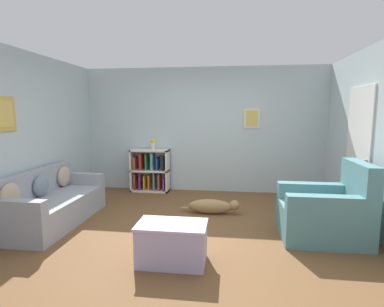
{
  "coord_description": "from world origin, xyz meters",
  "views": [
    {
      "loc": [
        0.59,
        -4.07,
        1.67
      ],
      "look_at": [
        0.0,
        0.4,
        1.05
      ],
      "focal_mm": 28.0,
      "sensor_mm": 36.0,
      "label": 1
    }
  ],
  "objects_px": {
    "couch": "(51,204)",
    "bookshelf": "(150,171)",
    "dog": "(213,206)",
    "recliner_chair": "(327,213)",
    "vase": "(153,143)",
    "coffee_table": "(172,242)"
  },
  "relations": [
    {
      "from": "couch",
      "to": "bookshelf",
      "type": "relative_size",
      "value": 2.03
    },
    {
      "from": "bookshelf",
      "to": "dog",
      "type": "relative_size",
      "value": 0.9
    },
    {
      "from": "couch",
      "to": "dog",
      "type": "height_order",
      "value": "couch"
    },
    {
      "from": "bookshelf",
      "to": "couch",
      "type": "bearing_deg",
      "value": -115.83
    },
    {
      "from": "dog",
      "to": "recliner_chair",
      "type": "bearing_deg",
      "value": -26.75
    },
    {
      "from": "couch",
      "to": "dog",
      "type": "relative_size",
      "value": 1.82
    },
    {
      "from": "bookshelf",
      "to": "vase",
      "type": "distance_m",
      "value": 0.6
    },
    {
      "from": "recliner_chair",
      "to": "dog",
      "type": "distance_m",
      "value": 1.77
    },
    {
      "from": "couch",
      "to": "vase",
      "type": "distance_m",
      "value": 2.39
    },
    {
      "from": "vase",
      "to": "bookshelf",
      "type": "bearing_deg",
      "value": 167.83
    },
    {
      "from": "couch",
      "to": "coffee_table",
      "type": "xyz_separation_m",
      "value": [
        2.06,
        -0.97,
        -0.06
      ]
    },
    {
      "from": "bookshelf",
      "to": "vase",
      "type": "bearing_deg",
      "value": -12.17
    },
    {
      "from": "bookshelf",
      "to": "vase",
      "type": "relative_size",
      "value": 3.68
    },
    {
      "from": "recliner_chair",
      "to": "coffee_table",
      "type": "bearing_deg",
      "value": -154.23
    },
    {
      "from": "couch",
      "to": "bookshelf",
      "type": "bearing_deg",
      "value": 64.17
    },
    {
      "from": "recliner_chair",
      "to": "dog",
      "type": "bearing_deg",
      "value": 153.25
    },
    {
      "from": "couch",
      "to": "dog",
      "type": "xyz_separation_m",
      "value": [
        2.4,
        0.74,
        -0.18
      ]
    },
    {
      "from": "couch",
      "to": "dog",
      "type": "bearing_deg",
      "value": 17.18
    },
    {
      "from": "recliner_chair",
      "to": "dog",
      "type": "height_order",
      "value": "recliner_chair"
    },
    {
      "from": "coffee_table",
      "to": "vase",
      "type": "distance_m",
      "value": 3.25
    },
    {
      "from": "bookshelf",
      "to": "coffee_table",
      "type": "distance_m",
      "value": 3.2
    },
    {
      "from": "bookshelf",
      "to": "recliner_chair",
      "type": "height_order",
      "value": "recliner_chair"
    }
  ]
}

